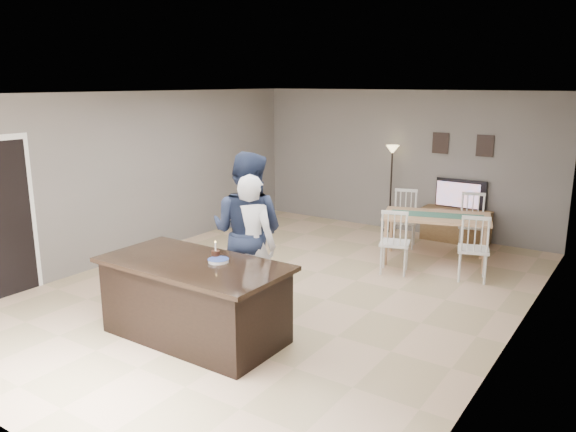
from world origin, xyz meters
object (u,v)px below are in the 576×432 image
Objects in this scene: man at (247,232)px; dining_table at (436,223)px; birthday_cake at (216,254)px; plate_stack at (218,260)px; woman at (251,246)px; television at (459,194)px; floor_lamp at (392,165)px; kitchen_island at (195,300)px; tv_console at (456,225)px.

man is 3.46m from dining_table.
birthday_cake is 0.88× the size of plate_stack.
plate_stack is at bearing 84.27° from woman.
woman is at bearing -126.73° from dining_table.
floor_lamp is at bearing 2.19° from television.
woman is (-1.08, -4.76, 0.03)m from television.
plate_stack is at bearing 32.75° from kitchen_island.
floor_lamp is (-0.34, 5.44, 0.38)m from plate_stack.
birthday_cake is (-1.07, -5.41, 0.09)m from television.
woman is 0.88× the size of man.
tv_console is at bearing 76.84° from dining_table.
birthday_cake is 0.09× the size of dining_table.
dining_table is (1.18, 3.32, -0.25)m from woman.
dining_table is 2.08m from floor_lamp.
dining_table is at bearing -44.70° from floor_lamp.
television reaches higher than plate_stack.
floor_lamp is at bearing 92.53° from birthday_cake.
floor_lamp reaches higher than dining_table.
woman is 0.25m from man.
birthday_cake is at bearing -101.34° from tv_console.
tv_console is 1.31× the size of television.
plate_stack is 0.11× the size of dining_table.
tv_console is at bearing 90.00° from television.
television is 4.88m from woman.
dining_table is (1.17, 3.97, -0.31)m from birthday_cake.
man is 1.21× the size of floor_lamp.
kitchen_island is 5.78m from television.
dining_table is (0.10, -1.37, 0.34)m from tv_console.
tv_console is 1.65m from floor_lamp.
man reaches higher than birthday_cake.
kitchen_island is 1.21× the size of woman.
man is 8.59× the size of plate_stack.
woman is at bearing 77.21° from television.
birthday_cake reaches higher than plate_stack.
birthday_cake reaches higher than tv_console.
plate_stack is (-0.96, -5.42, 0.62)m from tv_console.
floor_lamp reaches higher than tv_console.
tv_console is at bearing 79.90° from plate_stack.
tv_console is 4.84m from woman.
woman is (-1.08, -4.69, 0.59)m from tv_console.
birthday_cake is (0.13, 0.23, 0.49)m from kitchen_island.
kitchen_island is at bearing 67.62° from woman.
woman reaches higher than television.
kitchen_island is 9.14× the size of plate_stack.
woman is 0.66m from birthday_cake.
birthday_cake is at bearing -123.59° from dining_table.
television is at bearing -117.42° from woman.
kitchen_island is at bearing -119.31° from birthday_cake.
television is 4.42× the size of birthday_cake.
plate_stack is at bearing 80.03° from television.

